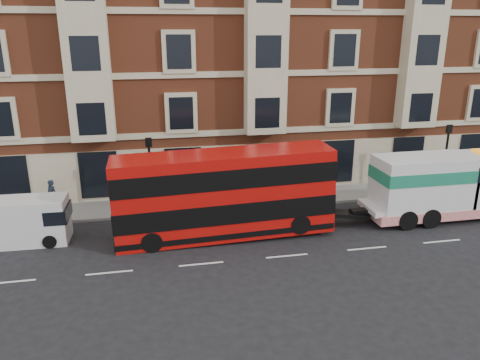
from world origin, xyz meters
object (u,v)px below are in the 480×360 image
(pedestrian, at_px, (52,196))
(box_van, at_px, (21,222))
(tow_truck, at_px, (442,185))
(double_decker_bus, at_px, (224,193))

(pedestrian, bearing_deg, box_van, -64.86)
(tow_truck, distance_m, box_van, 21.93)
(double_decker_bus, height_order, tow_truck, double_decker_bus)
(tow_truck, xyz_separation_m, box_van, (-21.89, 1.15, -0.79))
(tow_truck, height_order, box_van, tow_truck)
(tow_truck, distance_m, pedestrian, 21.69)
(tow_truck, xyz_separation_m, pedestrian, (-21.12, 4.87, -0.84))
(tow_truck, relative_size, pedestrian, 4.70)
(double_decker_bus, distance_m, pedestrian, 10.37)
(tow_truck, bearing_deg, box_van, 177.01)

